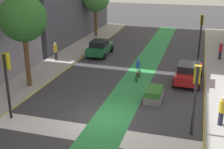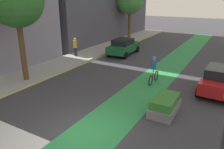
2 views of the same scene
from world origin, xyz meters
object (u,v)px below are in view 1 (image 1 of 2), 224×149
(car_red_right_far, at_px, (189,73))
(street_tree_near, at_px, (23,19))
(pedestrian_sidewalk_right_a, at_px, (220,50))
(median_planter, at_px, (154,94))
(traffic_signal_near_left, at_px, (7,74))
(car_green_left_far, at_px, (100,48))
(pedestrian_sidewalk_right_b, at_px, (222,111))
(cyclist_in_lane, at_px, (138,69))
(traffic_signal_far_right, at_px, (201,28))
(traffic_signal_near_right, at_px, (196,87))
(pedestrian_sidewalk_left_a, at_px, (56,51))

(car_red_right_far, xyz_separation_m, street_tree_near, (-11.52, -4.58, 4.44))
(pedestrian_sidewalk_right_a, bearing_deg, car_red_right_far, -111.20)
(pedestrian_sidewalk_right_a, bearing_deg, median_planter, -113.24)
(car_red_right_far, bearing_deg, traffic_signal_near_left, -137.61)
(car_green_left_far, relative_size, median_planter, 2.06)
(car_green_left_far, height_order, pedestrian_sidewalk_right_b, pedestrian_sidewalk_right_b)
(street_tree_near, height_order, median_planter, street_tree_near)
(car_green_left_far, height_order, median_planter, car_green_left_far)
(cyclist_in_lane, xyz_separation_m, median_planter, (1.88, -3.52, -0.57))
(traffic_signal_far_right, bearing_deg, traffic_signal_near_right, -90.03)
(traffic_signal_near_left, bearing_deg, pedestrian_sidewalk_right_b, 10.70)
(car_green_left_far, distance_m, pedestrian_sidewalk_right_b, 16.70)
(pedestrian_sidewalk_left_a, distance_m, street_tree_near, 7.94)
(traffic_signal_near_right, bearing_deg, street_tree_near, 164.36)
(car_red_right_far, xyz_separation_m, cyclist_in_lane, (-3.94, -0.64, 0.17))
(traffic_signal_near_left, bearing_deg, traffic_signal_near_right, 6.15)
(pedestrian_sidewalk_right_a, bearing_deg, pedestrian_sidewalk_left_a, -162.68)
(pedestrian_sidewalk_right_b, bearing_deg, median_planter, 147.66)
(cyclist_in_lane, relative_size, pedestrian_sidewalk_right_a, 1.05)
(pedestrian_sidewalk_right_b, bearing_deg, pedestrian_sidewalk_left_a, 148.88)
(car_green_left_far, bearing_deg, traffic_signal_near_left, -93.08)
(pedestrian_sidewalk_right_b, height_order, street_tree_near, street_tree_near)
(pedestrian_sidewalk_right_a, height_order, street_tree_near, street_tree_near)
(pedestrian_sidewalk_right_a, distance_m, pedestrian_sidewalk_left_a, 15.95)
(street_tree_near, bearing_deg, car_green_left_far, 77.05)
(traffic_signal_near_left, xyz_separation_m, cyclist_in_lane, (6.06, 8.49, -1.87))
(pedestrian_sidewalk_right_a, relative_size, street_tree_near, 0.26)
(car_red_right_far, bearing_deg, pedestrian_sidewalk_right_a, 68.80)
(traffic_signal_near_right, distance_m, car_red_right_far, 8.25)
(car_red_right_far, xyz_separation_m, car_green_left_far, (-9.22, 5.39, 0.00))
(pedestrian_sidewalk_right_a, relative_size, pedestrian_sidewalk_left_a, 1.02)
(traffic_signal_near_left, relative_size, traffic_signal_far_right, 0.94)
(cyclist_in_lane, bearing_deg, pedestrian_sidewalk_right_a, 48.53)
(traffic_signal_near_left, bearing_deg, car_red_right_far, 42.39)
(car_red_right_far, distance_m, car_green_left_far, 10.68)
(traffic_signal_near_right, relative_size, traffic_signal_near_left, 0.97)
(traffic_signal_near_right, height_order, street_tree_near, street_tree_near)
(traffic_signal_near_left, distance_m, car_green_left_far, 14.68)
(traffic_signal_near_right, xyz_separation_m, car_red_right_far, (-0.63, 7.99, -1.96))
(pedestrian_sidewalk_left_a, bearing_deg, traffic_signal_near_left, -77.04)
(traffic_signal_near_right, bearing_deg, car_red_right_far, 94.51)
(pedestrian_sidewalk_right_b, bearing_deg, car_green_left_far, 132.96)
(cyclist_in_lane, bearing_deg, median_planter, -61.90)
(traffic_signal_far_right, bearing_deg, car_green_left_far, -169.67)
(pedestrian_sidewalk_right_a, xyz_separation_m, median_planter, (-4.71, -10.97, -0.65))
(car_green_left_far, xyz_separation_m, pedestrian_sidewalk_right_b, (11.38, -12.22, 0.25))
(car_red_right_far, xyz_separation_m, pedestrian_sidewalk_left_a, (-12.58, 2.06, 0.23))
(traffic_signal_far_right, bearing_deg, pedestrian_sidewalk_right_b, -83.82)
(cyclist_in_lane, height_order, pedestrian_sidewalk_right_a, pedestrian_sidewalk_right_a)
(car_red_right_far, bearing_deg, cyclist_in_lane, -170.76)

